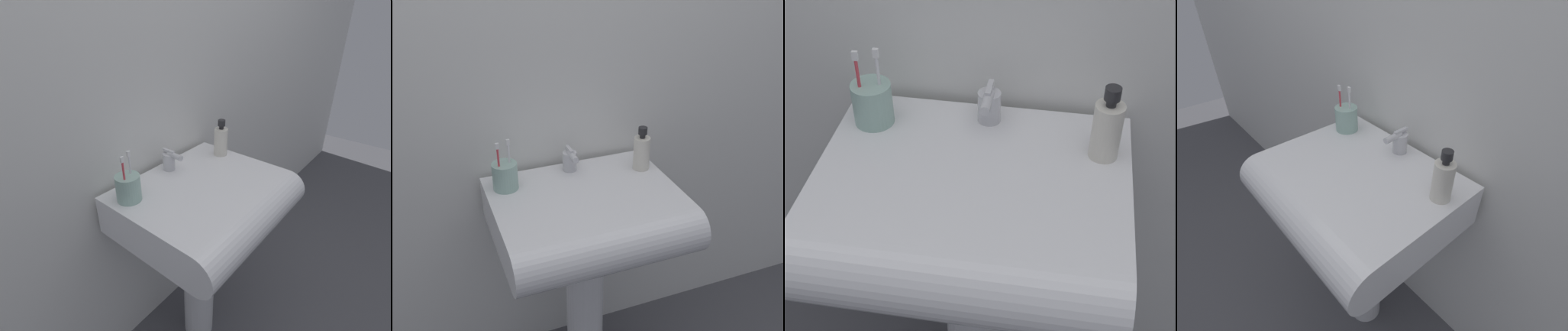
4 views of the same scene
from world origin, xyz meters
The scene contains 6 objects.
wall_back centered at (0.00, 0.27, 1.20)m, with size 5.00×0.05×2.40m, color silver.
sink_pedestal centered at (0.00, 0.00, 0.35)m, with size 0.14×0.14×0.71m, color white.
sink_basin centered at (0.00, -0.06, 0.78)m, with size 0.63×0.52×0.15m.
faucet centered at (0.01, 0.16, 0.90)m, with size 0.05×0.10×0.09m.
toothbrush_cup centered at (-0.24, 0.12, 0.91)m, with size 0.09×0.09×0.18m.
soap_bottle centered at (0.25, 0.08, 0.93)m, with size 0.06×0.06×0.16m.
Camera 2 is at (-0.50, -1.32, 1.72)m, focal length 45.00 mm.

